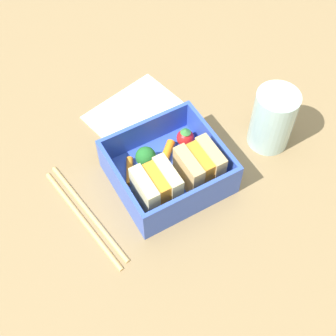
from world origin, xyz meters
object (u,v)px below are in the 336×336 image
object	(u,v)px
sandwich_left	(199,167)
carrot_stick_left	(166,154)
carrot_stick_far_left	(130,171)
chopstick_pair	(85,213)
sandwich_center_left	(156,187)
broccoli_floret	(146,157)
strawberry_far_left	(185,137)
folded_napkin	(133,110)
drinking_glass	(273,119)

from	to	relation	value
sandwich_left	carrot_stick_left	bearing A→B (deg)	-69.43
carrot_stick_far_left	chopstick_pair	world-z (taller)	carrot_stick_far_left
sandwich_left	carrot_stick_left	xyz separation A→B (cm)	(2.10, -5.61, -2.28)
sandwich_center_left	broccoli_floret	world-z (taller)	sandwich_center_left
strawberry_far_left	chopstick_pair	world-z (taller)	strawberry_far_left
folded_napkin	sandwich_left	bearing A→B (deg)	96.03
sandwich_center_left	carrot_stick_far_left	size ratio (longest dim) A/B	1.27
strawberry_far_left	drinking_glass	size ratio (longest dim) A/B	0.33
sandwich_left	drinking_glass	world-z (taller)	drinking_glass
broccoli_floret	drinking_glass	size ratio (longest dim) A/B	0.39
carrot_stick_far_left	drinking_glass	world-z (taller)	drinking_glass
folded_napkin	carrot_stick_far_left	bearing A→B (deg)	61.22
strawberry_far_left	carrot_stick_left	xyz separation A→B (cm)	(3.76, 0.78, -0.82)
sandwich_center_left	strawberry_far_left	size ratio (longest dim) A/B	1.78
chopstick_pair	folded_napkin	distance (cm)	20.32
sandwich_center_left	folded_napkin	distance (cm)	18.42
sandwich_left	folded_napkin	size ratio (longest dim) A/B	0.40
carrot_stick_far_left	drinking_glass	distance (cm)	22.52
carrot_stick_far_left	drinking_glass	bearing A→B (deg)	168.77
chopstick_pair	carrot_stick_far_left	bearing A→B (deg)	-164.26
drinking_glass	folded_napkin	distance (cm)	22.73
carrot_stick_left	chopstick_pair	size ratio (longest dim) A/B	0.25
sandwich_left	strawberry_far_left	distance (cm)	6.76
chopstick_pair	broccoli_floret	bearing A→B (deg)	-168.32
drinking_glass	chopstick_pair	bearing A→B (deg)	-3.73
carrot_stick_far_left	folded_napkin	bearing A→B (deg)	-118.78
drinking_glass	strawberry_far_left	bearing A→B (deg)	-22.78
sandwich_left	sandwich_center_left	distance (cm)	6.84
carrot_stick_far_left	folded_napkin	distance (cm)	13.32
strawberry_far_left	chopstick_pair	size ratio (longest dim) A/B	0.17
strawberry_far_left	carrot_stick_left	bearing A→B (deg)	11.77
carrot_stick_far_left	strawberry_far_left	bearing A→B (deg)	-175.91
broccoli_floret	chopstick_pair	bearing A→B (deg)	11.68
strawberry_far_left	carrot_stick_far_left	distance (cm)	9.92
carrot_stick_left	folded_napkin	world-z (taller)	carrot_stick_left
carrot_stick_far_left	sandwich_left	bearing A→B (deg)	145.23
carrot_stick_left	chopstick_pair	distance (cm)	14.74
carrot_stick_left	carrot_stick_far_left	bearing A→B (deg)	-0.75
sandwich_left	sandwich_center_left	size ratio (longest dim) A/B	1.00
broccoli_floret	carrot_stick_far_left	distance (cm)	3.20
folded_napkin	carrot_stick_left	bearing A→B (deg)	88.63
carrot_stick_left	drinking_glass	world-z (taller)	drinking_glass
sandwich_left	sandwich_center_left	bearing A→B (deg)	0.00
sandwich_left	sandwich_center_left	xyz separation A→B (cm)	(6.84, 0.00, 0.00)
sandwich_left	carrot_stick_far_left	xyz separation A→B (cm)	(8.19, -5.69, -2.40)
broccoli_floret	carrot_stick_far_left	world-z (taller)	broccoli_floret
carrot_stick_left	folded_napkin	size ratio (longest dim) A/B	0.33
carrot_stick_left	chopstick_pair	xyz separation A→B (cm)	(14.49, 2.29, -1.49)
sandwich_center_left	carrot_stick_far_left	distance (cm)	6.32
sandwich_left	chopstick_pair	world-z (taller)	sandwich_left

